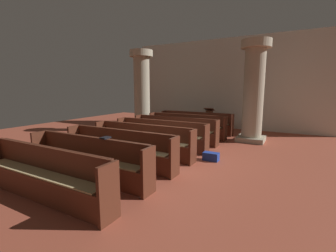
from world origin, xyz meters
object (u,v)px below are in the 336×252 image
at_px(pew_row_3, 160,133).
at_px(pew_row_7, 42,172).
at_px(pew_row_4, 142,139).
at_px(kneeler_box_blue, 211,156).
at_px(pillar_aisle_side, 254,90).
at_px(pew_row_0, 196,122).
at_px(pew_row_6, 87,157).
at_px(pew_row_2, 175,129).
at_px(pew_row_1, 186,125).
at_px(lectern, 209,120).
at_px(pew_row_5, 119,147).
at_px(pillar_far_side, 142,90).
at_px(hymn_book, 105,138).

bearing_deg(pew_row_3, pew_row_7, -90.00).
bearing_deg(pew_row_4, kneeler_box_blue, 14.62).
bearing_deg(kneeler_box_blue, pillar_aisle_side, 79.94).
xyz_separation_m(pew_row_0, pillar_aisle_side, (2.57, -0.62, 1.47)).
distance_m(pew_row_0, kneeler_box_blue, 4.28).
bearing_deg(pew_row_6, pillar_aisle_side, 66.11).
bearing_deg(pew_row_2, kneeler_box_blue, -38.72).
height_order(pew_row_2, pew_row_7, same).
height_order(pew_row_1, lectern, lectern).
xyz_separation_m(pew_row_0, kneeler_box_blue, (2.01, -3.76, -0.39)).
bearing_deg(pew_row_2, pew_row_5, -90.00).
bearing_deg(pew_row_1, pillar_far_side, 171.77).
height_order(pew_row_4, kneeler_box_blue, pew_row_4).
bearing_deg(pew_row_2, lectern, 85.44).
xyz_separation_m(pew_row_3, pew_row_7, (0.00, -4.28, 0.00)).
xyz_separation_m(pew_row_1, pew_row_7, (0.00, -6.42, 0.00)).
relative_size(pew_row_6, lectern, 3.15).
bearing_deg(pew_row_7, lectern, 88.28).
xyz_separation_m(pew_row_2, pillar_far_side, (-2.52, 1.44, 1.47)).
bearing_deg(pillar_far_side, hymn_book, -62.11).
xyz_separation_m(pew_row_5, lectern, (0.26, 6.46, -0.05)).
height_order(pew_row_3, pew_row_5, same).
bearing_deg(pew_row_0, pew_row_5, -90.00).
bearing_deg(pew_row_0, pew_row_3, -90.00).
xyz_separation_m(pew_row_0, pew_row_5, (0.00, -5.35, 0.00)).
bearing_deg(lectern, pew_row_2, -94.56).
distance_m(pew_row_5, hymn_book, 1.07).
height_order(pew_row_2, pew_row_6, same).
relative_size(pew_row_3, pew_row_5, 1.00).
distance_m(pew_row_0, pew_row_2, 2.14).
bearing_deg(pew_row_7, pew_row_5, 90.00).
xyz_separation_m(pew_row_7, kneeler_box_blue, (2.01, 3.74, -0.39)).
height_order(pew_row_5, kneeler_box_blue, pew_row_5).
xyz_separation_m(pew_row_2, pew_row_4, (0.00, -2.14, 0.00)).
bearing_deg(pew_row_7, pew_row_1, 90.00).
distance_m(pillar_far_side, kneeler_box_blue, 5.77).
relative_size(pew_row_0, pew_row_4, 1.00).
height_order(pillar_far_side, lectern, pillar_far_side).
height_order(pew_row_3, hymn_book, hymn_book).
bearing_deg(pillar_far_side, lectern, 33.12).
xyz_separation_m(hymn_book, kneeler_box_blue, (1.61, 2.48, -0.84)).
height_order(pew_row_7, lectern, lectern).
relative_size(pew_row_1, pillar_far_side, 0.90).
height_order(pew_row_4, hymn_book, hymn_book).
bearing_deg(pillar_aisle_side, pew_row_4, -125.06).
bearing_deg(pew_row_2, pew_row_0, 90.00).
relative_size(pew_row_2, lectern, 3.15).
distance_m(pew_row_6, kneeler_box_blue, 3.36).
relative_size(pew_row_7, hymn_book, 16.33).
height_order(pew_row_3, lectern, lectern).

